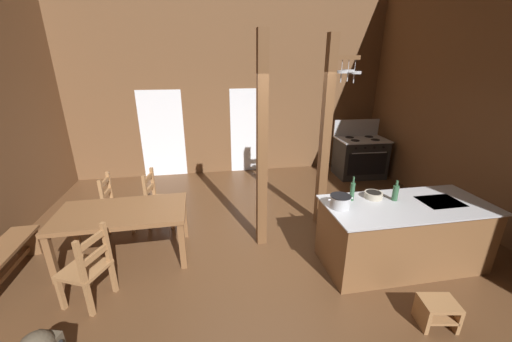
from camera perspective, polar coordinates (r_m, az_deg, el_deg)
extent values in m
cube|color=brown|center=(4.45, 0.91, -16.88)|extent=(8.20, 8.17, 0.10)
cube|color=brown|center=(7.28, -4.88, 17.82)|extent=(8.20, 0.14, 4.68)
cube|color=white|center=(7.41, -17.53, 6.72)|extent=(1.00, 0.01, 2.05)
cube|color=white|center=(7.42, -1.65, 7.67)|extent=(0.84, 0.01, 2.05)
cube|color=brown|center=(4.55, 26.30, -10.94)|extent=(2.10, 0.91, 0.88)
cube|color=#B7BABF|center=(4.35, 27.22, -5.81)|extent=(2.16, 0.97, 0.02)
cube|color=black|center=(4.64, 31.91, -4.98)|extent=(0.52, 0.40, 0.00)
cube|color=black|center=(5.04, 22.76, -12.43)|extent=(2.00, 0.05, 0.10)
cube|color=#262626|center=(7.62, 19.32, 2.38)|extent=(1.13, 0.81, 0.90)
cube|color=black|center=(7.31, 20.58, 1.23)|extent=(0.93, 0.05, 0.52)
cylinder|color=#B7BABF|center=(7.21, 20.95, 3.26)|extent=(0.83, 0.06, 0.02)
cube|color=#B7BABF|center=(7.50, 19.72, 5.76)|extent=(1.18, 0.85, 0.03)
cube|color=#B7BABF|center=(7.77, 18.73, 7.90)|extent=(1.14, 0.09, 0.40)
cylinder|color=black|center=(7.48, 21.95, 5.60)|extent=(0.21, 0.21, 0.01)
cylinder|color=black|center=(7.26, 18.52, 5.60)|extent=(0.21, 0.21, 0.01)
cylinder|color=black|center=(7.74, 20.89, 6.19)|extent=(0.21, 0.21, 0.01)
cylinder|color=black|center=(7.52, 17.54, 6.20)|extent=(0.21, 0.21, 0.01)
cylinder|color=black|center=(7.34, 23.31, 4.22)|extent=(0.05, 0.03, 0.04)
cylinder|color=black|center=(7.24, 21.80, 4.21)|extent=(0.05, 0.03, 0.04)
cylinder|color=black|center=(7.13, 20.25, 4.19)|extent=(0.05, 0.03, 0.04)
cylinder|color=black|center=(7.03, 18.65, 4.17)|extent=(0.05, 0.03, 0.04)
cube|color=brown|center=(4.84, 13.15, 6.29)|extent=(0.14, 0.14, 3.03)
cube|color=brown|center=(4.79, 16.45, 20.20)|extent=(0.50, 0.09, 0.06)
cylinder|color=#B7BABF|center=(4.78, 16.23, 19.15)|extent=(0.01, 0.01, 0.18)
cylinder|color=#B7BABF|center=(4.78, 16.10, 17.85)|extent=(0.20, 0.20, 0.04)
cylinder|color=#B7BABF|center=(4.79, 16.00, 16.90)|extent=(0.02, 0.02, 0.14)
cylinder|color=#B7BABF|center=(4.83, 17.40, 19.11)|extent=(0.01, 0.01, 0.17)
cylinder|color=#B7BABF|center=(4.83, 17.27, 17.89)|extent=(0.19, 0.19, 0.04)
cylinder|color=#B7BABF|center=(4.83, 17.17, 16.95)|extent=(0.02, 0.02, 0.14)
cylinder|color=#B7BABF|center=(4.88, 18.53, 18.86)|extent=(0.01, 0.01, 0.19)
cylinder|color=#B7BABF|center=(4.88, 18.38, 17.53)|extent=(0.21, 0.21, 0.04)
cylinder|color=#B7BABF|center=(4.88, 18.27, 16.59)|extent=(0.02, 0.02, 0.14)
cube|color=brown|center=(4.13, 1.15, 4.46)|extent=(0.14, 0.14, 3.03)
cube|color=#9E7044|center=(3.88, 31.82, -20.77)|extent=(0.40, 0.34, 0.04)
cube|color=#9E7044|center=(3.89, 29.21, -22.89)|extent=(0.09, 0.28, 0.26)
cube|color=#9E7044|center=(4.05, 33.49, -21.99)|extent=(0.09, 0.28, 0.26)
cube|color=#9E7044|center=(3.97, 31.40, -22.41)|extent=(0.36, 0.33, 0.03)
cube|color=brown|center=(4.47, -24.41, -7.29)|extent=(1.71, 0.93, 0.06)
cube|color=brown|center=(5.20, -31.47, -9.23)|extent=(0.08, 0.08, 0.68)
cube|color=brown|center=(4.85, -13.62, -8.65)|extent=(0.08, 0.08, 0.68)
cube|color=brown|center=(4.58, -34.67, -13.86)|extent=(0.08, 0.08, 0.68)
cube|color=brown|center=(4.18, -13.97, -13.75)|extent=(0.08, 0.08, 0.68)
cube|color=#9E7044|center=(4.04, -30.13, -16.02)|extent=(0.58, 0.58, 0.04)
cube|color=#9E7044|center=(4.19, -33.40, -19.12)|extent=(0.07, 0.07, 0.41)
cube|color=#9E7044|center=(4.39, -29.74, -16.50)|extent=(0.07, 0.07, 0.41)
cube|color=#9E7044|center=(3.79, -30.10, -17.69)|extent=(0.07, 0.07, 0.95)
cube|color=#9E7044|center=(4.01, -26.33, -14.82)|extent=(0.07, 0.07, 0.95)
cube|color=#9E7044|center=(3.71, -29.09, -11.61)|extent=(0.19, 0.36, 0.07)
cube|color=#9E7044|center=(3.80, -28.59, -14.07)|extent=(0.19, 0.36, 0.07)
cube|color=#9E7044|center=(5.30, -17.56, -5.41)|extent=(0.51, 0.51, 0.04)
cube|color=#9E7044|center=(5.51, -14.86, -6.72)|extent=(0.06, 0.06, 0.41)
cube|color=#9E7044|center=(5.18, -15.87, -8.61)|extent=(0.06, 0.06, 0.41)
cube|color=#9E7044|center=(5.50, -18.95, -4.08)|extent=(0.06, 0.06, 0.95)
cube|color=#9E7044|center=(5.18, -20.22, -5.79)|extent=(0.06, 0.06, 0.95)
cube|color=#9E7044|center=(5.20, -20.03, -1.26)|extent=(0.10, 0.38, 0.07)
cube|color=#9E7044|center=(5.27, -19.79, -3.19)|extent=(0.10, 0.38, 0.07)
cube|color=#9E7044|center=(5.39, -24.52, -5.92)|extent=(0.45, 0.45, 0.04)
cube|color=#9E7044|center=(5.60, -21.81, -7.11)|extent=(0.05, 0.05, 0.41)
cube|color=#9E7044|center=(5.27, -22.71, -8.98)|extent=(0.05, 0.05, 0.41)
cube|color=#9E7044|center=(5.59, -25.95, -4.69)|extent=(0.05, 0.05, 0.95)
cube|color=#9E7044|center=(5.27, -27.12, -6.40)|extent=(0.05, 0.05, 0.95)
cube|color=#9E7044|center=(5.29, -27.13, -1.95)|extent=(0.05, 0.38, 0.07)
cube|color=#9E7044|center=(5.36, -26.81, -3.83)|extent=(0.05, 0.38, 0.07)
cube|color=brown|center=(5.47, -37.65, -10.82)|extent=(0.31, 0.07, 0.40)
cube|color=brown|center=(5.02, -40.64, -15.33)|extent=(0.09, 1.25, 0.06)
cylinder|color=#B7BABF|center=(3.90, 15.86, -5.73)|extent=(0.25, 0.25, 0.16)
cylinder|color=black|center=(3.87, 15.98, -4.63)|extent=(0.26, 0.26, 0.01)
cylinder|color=#B7BABF|center=(3.83, 14.02, -5.41)|extent=(0.05, 0.02, 0.02)
cylinder|color=#B7BABF|center=(3.95, 17.76, -5.00)|extent=(0.05, 0.02, 0.02)
cylinder|color=#B2A893|center=(4.33, 21.62, -4.33)|extent=(0.24, 0.24, 0.08)
cylinder|color=black|center=(4.31, 21.69, -3.82)|extent=(0.19, 0.19, 0.00)
cylinder|color=#2D5638|center=(4.35, 25.21, -3.86)|extent=(0.08, 0.08, 0.21)
cylinder|color=#2D5638|center=(4.30, 25.48, -2.14)|extent=(0.03, 0.03, 0.07)
cylinder|color=#2D5638|center=(4.13, 18.01, -3.80)|extent=(0.06, 0.06, 0.25)
cylinder|color=#2D5638|center=(4.07, 18.26, -1.64)|extent=(0.02, 0.02, 0.09)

